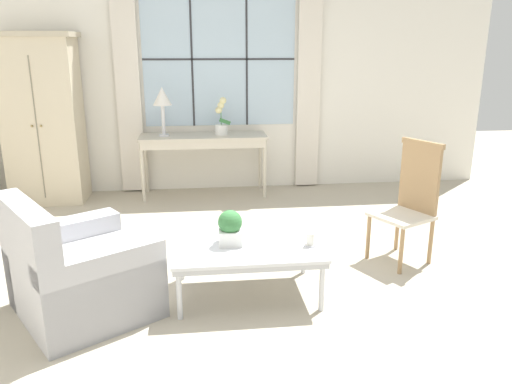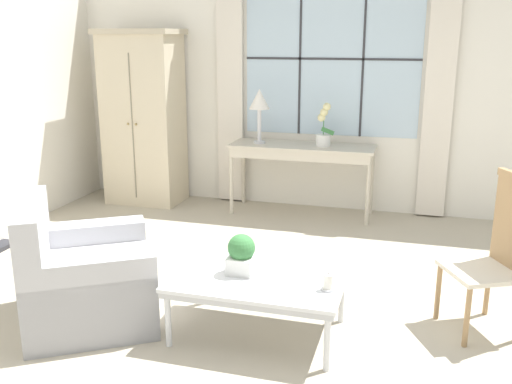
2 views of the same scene
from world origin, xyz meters
TOP-DOWN VIEW (x-y plane):
  - ground_plane at (0.00, 0.00)m, footprint 14.00×14.00m
  - wall_back_windowed at (0.00, 3.02)m, footprint 7.20×0.14m
  - armoire at (-2.14, 2.66)m, footprint 0.93×0.63m
  - console_table at (-0.24, 2.68)m, footprint 1.59×0.53m
  - table_lamp at (-0.72, 2.64)m, footprint 0.23×0.23m
  - potted_orchid at (-0.01, 2.67)m, footprint 0.20×0.16m
  - armchair_upholstered at (-1.18, -0.21)m, footprint 1.21×1.23m
  - side_chair_wooden at (1.54, 0.43)m, footprint 0.59×0.59m
  - coffee_table at (0.04, -0.08)m, footprint 1.12×0.73m
  - potted_plant_small at (-0.09, -0.05)m, footprint 0.18×0.18m
  - pillar_candle at (0.51, -0.15)m, footprint 0.09×0.09m

SIDE VIEW (x-z plane):
  - ground_plane at x=0.00m, z-range 0.00..0.00m
  - armchair_upholstered at x=-1.18m, z-range -0.15..0.73m
  - coffee_table at x=0.04m, z-range 0.17..0.58m
  - pillar_candle at x=0.51m, z-range 0.40..0.52m
  - potted_plant_small at x=-0.09m, z-range 0.41..0.68m
  - side_chair_wooden at x=1.54m, z-range 0.05..1.12m
  - console_table at x=-0.24m, z-range 0.31..1.09m
  - potted_orchid at x=-0.01m, z-range 0.73..1.20m
  - armoire at x=-2.14m, z-range 0.01..2.02m
  - table_lamp at x=-0.72m, z-range 0.94..1.54m
  - wall_back_windowed at x=0.00m, z-range 0.01..2.81m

